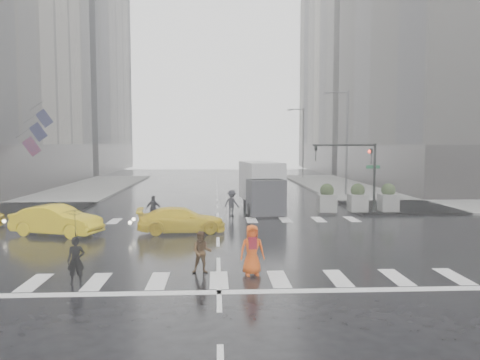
{
  "coord_description": "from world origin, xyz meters",
  "views": [
    {
      "loc": [
        -0.07,
        -21.2,
        4.53
      ],
      "look_at": [
        1.11,
        2.0,
        2.69
      ],
      "focal_mm": 35.0,
      "sensor_mm": 36.0,
      "label": 1
    }
  ],
  "objects": [
    {
      "name": "road_markings",
      "position": [
        0.0,
        0.0,
        0.01
      ],
      "size": [
        18.0,
        48.0,
        0.01
      ],
      "primitive_type": null,
      "color": "silver",
      "rests_on": "ground"
    },
    {
      "name": "planter_east",
      "position": [
        11.0,
        8.2,
        0.98
      ],
      "size": [
        1.1,
        1.1,
        1.8
      ],
      "color": "gray",
      "rests_on": "ground"
    },
    {
      "name": "taxi_rear",
      "position": [
        -1.84,
        2.39,
        0.64
      ],
      "size": [
        4.07,
        2.17,
        1.29
      ],
      "primitive_type": "imported",
      "rotation": [
        0.0,
        0.0,
        1.67
      ],
      "color": "yellow",
      "rests_on": "ground"
    },
    {
      "name": "pedestrian_brown",
      "position": [
        -0.58,
        -5.13,
        0.74
      ],
      "size": [
        0.72,
        0.57,
        1.48
      ],
      "primitive_type": "imported",
      "rotation": [
        0.0,
        0.0,
        -0.01
      ],
      "color": "#4C331B",
      "rests_on": "ground"
    },
    {
      "name": "ground",
      "position": [
        0.0,
        0.0,
        0.0
      ],
      "size": [
        120.0,
        120.0,
        0.0
      ],
      "primitive_type": "plane",
      "color": "black",
      "rests_on": "ground"
    },
    {
      "name": "building_ne_far",
      "position": [
        29.0,
        56.0,
        16.27
      ],
      "size": [
        26.05,
        26.05,
        36.0
      ],
      "color": "#9B9587",
      "rests_on": "ground"
    },
    {
      "name": "flag_cluster",
      "position": [
        -15.08,
        18.5,
        5.64
      ],
      "size": [
        2.87,
        3.06,
        4.69
      ],
      "color": "#59595B",
      "rests_on": "ground"
    },
    {
      "name": "pedestrian_far_a",
      "position": [
        -3.61,
        5.18,
        0.79
      ],
      "size": [
        0.99,
        0.69,
        1.58
      ],
      "primitive_type": "imported",
      "rotation": [
        0.0,
        0.0,
        3.0
      ],
      "color": "black",
      "rests_on": "ground"
    },
    {
      "name": "pedestrian_black",
      "position": [
        -4.59,
        -6.19,
        1.66
      ],
      "size": [
        1.03,
        1.05,
        2.43
      ],
      "rotation": [
        0.0,
        0.0,
        0.08
      ],
      "color": "black",
      "rests_on": "ground"
    },
    {
      "name": "box_truck",
      "position": [
        3.0,
        9.64,
        1.73
      ],
      "size": [
        2.29,
        6.1,
        3.24
      ],
      "rotation": [
        0.0,
        0.0,
        0.14
      ],
      "color": "silver",
      "rests_on": "ground"
    },
    {
      "name": "pedestrian_far_b",
      "position": [
        0.88,
        7.5,
        0.82
      ],
      "size": [
        1.2,
        1.06,
        1.63
      ],
      "primitive_type": "imported",
      "rotation": [
        0.0,
        0.0,
        2.57
      ],
      "color": "black",
      "rests_on": "ground"
    },
    {
      "name": "building_nw_far",
      "position": [
        -29.0,
        56.0,
        20.19
      ],
      "size": [
        26.05,
        26.05,
        44.0
      ],
      "color": "#5D5A56",
      "rests_on": "ground"
    },
    {
      "name": "pedestrian_orange",
      "position": [
        1.15,
        -5.45,
        0.88
      ],
      "size": [
        0.91,
        0.65,
        1.74
      ],
      "rotation": [
        0.0,
        0.0,
        0.12
      ],
      "color": "#E24E0F",
      "rests_on": "ground"
    },
    {
      "name": "sidewalk_ne",
      "position": [
        19.5,
        17.5,
        0.07
      ],
      "size": [
        35.0,
        35.0,
        0.15
      ],
      "primitive_type": "cube",
      "color": "gray",
      "rests_on": "ground"
    },
    {
      "name": "traffic_signal_pole",
      "position": [
        9.01,
        8.01,
        3.22
      ],
      "size": [
        4.45,
        0.42,
        4.5
      ],
      "color": "black",
      "rests_on": "ground"
    },
    {
      "name": "planter_mid",
      "position": [
        9.0,
        8.2,
        0.98
      ],
      "size": [
        1.1,
        1.1,
        1.8
      ],
      "color": "gray",
      "rests_on": "ground"
    },
    {
      "name": "planter_west",
      "position": [
        7.0,
        8.2,
        0.98
      ],
      "size": [
        1.1,
        1.1,
        1.8
      ],
      "color": "gray",
      "rests_on": "ground"
    },
    {
      "name": "taxi_mid",
      "position": [
        -7.94,
        2.0,
        0.74
      ],
      "size": [
        4.73,
        2.85,
        1.47
      ],
      "primitive_type": "imported",
      "rotation": [
        0.0,
        0.0,
        1.26
      ],
      "color": "yellow",
      "rests_on": "ground"
    },
    {
      "name": "street_lamp_near",
      "position": [
        10.87,
        18.0,
        4.95
      ],
      "size": [
        2.15,
        0.22,
        9.0
      ],
      "color": "#59595B",
      "rests_on": "ground"
    },
    {
      "name": "street_lamp_far",
      "position": [
        10.87,
        38.0,
        4.95
      ],
      "size": [
        2.15,
        0.22,
        9.0
      ],
      "color": "#59595B",
      "rests_on": "ground"
    }
  ]
}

